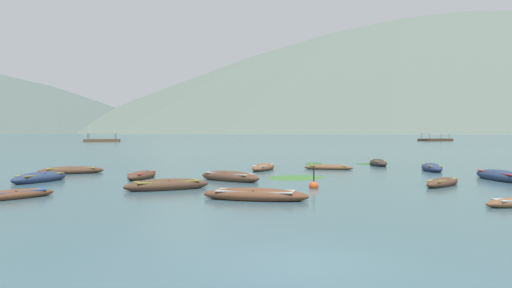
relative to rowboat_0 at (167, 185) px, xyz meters
name	(u,v)px	position (x,y,z in m)	size (l,w,h in m)	color
ground_plane	(222,134)	(4.26, 1487.50, -0.19)	(6000.00, 6000.00, 0.00)	#385660
mountain_1	(37,50)	(-663.57, 1758.27, 300.14)	(1947.69, 1947.69, 600.66)	#4C5B56
mountain_2	(183,66)	(-133.98, 1679.54, 236.64)	(1241.36, 1241.36, 473.65)	slate
mountain_3	(407,50)	(619.92, 1533.33, 276.74)	(2215.48, 2215.48, 553.86)	#56665B
mountain_4	(501,59)	(1076.20, 1746.57, 284.75)	(1802.81, 1802.81, 569.88)	#56665B
rowboat_0	(167,185)	(0.00, 0.00, 0.00)	(4.00, 2.47, 0.61)	#4C3323
rowboat_1	(328,167)	(9.80, 10.95, -0.05)	(3.49, 1.95, 0.43)	brown
rowboat_2	(230,177)	(2.85, 3.73, 0.01)	(3.67, 3.52, 0.64)	#4C3323
rowboat_3	(142,175)	(-1.96, 5.27, -0.02)	(1.70, 3.29, 0.53)	#4C3323
rowboat_4	(378,163)	(14.49, 14.50, 0.01)	(1.37, 3.34, 0.64)	#2D2826
rowboat_5	(443,183)	(12.95, 0.52, -0.04)	(2.94, 2.85, 0.49)	#4C3323
rowboat_7	(71,171)	(-6.89, 8.84, -0.02)	(4.05, 2.40, 0.56)	#4C3323
rowboat_8	(13,195)	(-5.56, -2.57, -0.05)	(2.84, 2.95, 0.44)	brown
rowboat_9	(255,195)	(3.70, -3.52, -0.02)	(4.27, 2.37, 0.55)	brown
rowboat_10	(501,176)	(17.29, 2.89, 0.02)	(1.22, 4.38, 0.68)	navy
rowboat_11	(432,168)	(16.36, 9.23, 0.01)	(1.75, 3.51, 0.65)	navy
rowboat_12	(263,167)	(5.27, 10.75, -0.02)	(2.40, 3.73, 0.56)	brown
rowboat_13	(40,178)	(-6.96, 3.89, 0.01)	(2.48, 3.69, 0.63)	navy
ferry_0	(435,140)	(67.65, 119.78, 0.26)	(11.16, 7.52, 2.54)	#4C3323
ferry_1	(102,140)	(-31.05, 115.09, 0.26)	(10.14, 5.36, 2.54)	brown
mooring_buoy	(314,186)	(6.63, 0.02, -0.09)	(0.43, 0.43, 1.14)	#DB4C1E
weed_patch_0	(296,178)	(6.60, 5.06, -0.19)	(3.51, 2.78, 0.14)	#38662D
weed_patch_1	(372,164)	(14.54, 16.07, -0.19)	(1.67, 2.56, 0.14)	#2D5628
weed_patch_2	(314,164)	(9.94, 16.98, -0.19)	(3.53, 1.24, 0.14)	#2D5628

